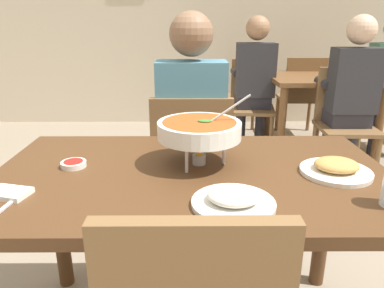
{
  "coord_description": "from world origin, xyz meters",
  "views": [
    {
      "loc": [
        -0.01,
        -1.16,
        1.26
      ],
      "look_at": [
        0.0,
        0.15,
        0.81
      ],
      "focal_mm": 33.7,
      "sensor_mm": 36.0,
      "label": 1
    }
  ],
  "objects": [
    {
      "name": "sauce_dish",
      "position": [
        -0.43,
        0.04,
        0.77
      ],
      "size": [
        0.09,
        0.09,
        0.02
      ],
      "color": "white",
      "rests_on": "dining_table_main"
    },
    {
      "name": "patron_bg_middle",
      "position": [
        1.28,
        1.69,
        0.75
      ],
      "size": [
        0.4,
        0.45,
        1.31
      ],
      "color": "#2D2D38",
      "rests_on": "ground_plane"
    },
    {
      "name": "curry_bowl",
      "position": [
        0.03,
        0.07,
        0.89
      ],
      "size": [
        0.33,
        0.3,
        0.26
      ],
      "color": "silver",
      "rests_on": "dining_table_main"
    },
    {
      "name": "cafe_rear_partition",
      "position": [
        0.0,
        3.49,
        1.5
      ],
      "size": [
        10.0,
        0.1,
        3.0
      ],
      "primitive_type": "cube",
      "color": "beige",
      "rests_on": "ground_plane"
    },
    {
      "name": "chair_bg_corner",
      "position": [
        1.22,
        2.75,
        0.51
      ],
      "size": [
        0.45,
        0.45,
        0.9
      ],
      "color": "brown",
      "rests_on": "ground_plane"
    },
    {
      "name": "chair_bg_right",
      "position": [
        0.61,
        2.39,
        0.51
      ],
      "size": [
        0.49,
        0.49,
        0.9
      ],
      "color": "brown",
      "rests_on": "ground_plane"
    },
    {
      "name": "appetizer_plate",
      "position": [
        0.49,
        -0.02,
        0.78
      ],
      "size": [
        0.24,
        0.24,
        0.06
      ],
      "color": "white",
      "rests_on": "dining_table_main"
    },
    {
      "name": "patron_bg_right",
      "position": [
        0.61,
        2.33,
        0.75
      ],
      "size": [
        0.4,
        0.45,
        1.31
      ],
      "color": "#2D2D38",
      "rests_on": "ground_plane"
    },
    {
      "name": "dining_table_far",
      "position": [
        1.25,
        2.28,
        0.63
      ],
      "size": [
        1.0,
        0.8,
        0.76
      ],
      "color": "brown",
      "rests_on": "ground_plane"
    },
    {
      "name": "chair_bg_window",
      "position": [
        0.66,
        2.87,
        0.51
      ],
      "size": [
        0.44,
        0.44,
        0.9
      ],
      "color": "brown",
      "rests_on": "ground_plane"
    },
    {
      "name": "dining_table_main",
      "position": [
        0.0,
        0.0,
        0.65
      ],
      "size": [
        1.39,
        0.82,
        0.76
      ],
      "color": "#51331C",
      "rests_on": "ground_plane"
    },
    {
      "name": "chair_bg_middle",
      "position": [
        1.27,
        1.72,
        0.51
      ],
      "size": [
        0.46,
        0.46,
        0.9
      ],
      "color": "brown",
      "rests_on": "ground_plane"
    },
    {
      "name": "rice_plate",
      "position": [
        0.12,
        -0.25,
        0.78
      ],
      "size": [
        0.24,
        0.24,
        0.06
      ],
      "color": "white",
      "rests_on": "dining_table_main"
    },
    {
      "name": "spoon_utensil",
      "position": [
        -0.52,
        -0.23,
        0.77
      ],
      "size": [
        0.03,
        0.17,
        0.01
      ],
      "primitive_type": "cube",
      "rotation": [
        0.0,
        0.0,
        -0.13
      ],
      "color": "silver",
      "rests_on": "dining_table_main"
    },
    {
      "name": "chair_diner_main",
      "position": [
        -0.0,
        0.69,
        0.51
      ],
      "size": [
        0.44,
        0.44,
        0.9
      ],
      "color": "brown",
      "rests_on": "ground_plane"
    },
    {
      "name": "diner_main",
      "position": [
        0.0,
        0.73,
        0.75
      ],
      "size": [
        0.4,
        0.45,
        1.31
      ],
      "color": "#2D2D38",
      "rests_on": "ground_plane"
    },
    {
      "name": "napkin_folded",
      "position": [
        -0.55,
        -0.18,
        0.77
      ],
      "size": [
        0.14,
        0.11,
        0.02
      ],
      "primitive_type": "cube",
      "rotation": [
        0.0,
        0.0,
        -0.25
      ],
      "color": "white",
      "rests_on": "dining_table_main"
    }
  ]
}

